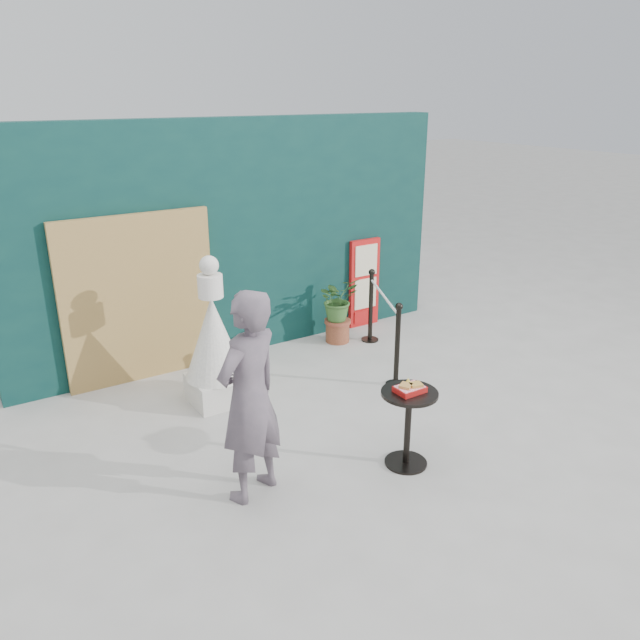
% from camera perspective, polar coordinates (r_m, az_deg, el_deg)
% --- Properties ---
extents(ground, '(60.00, 60.00, 0.00)m').
position_cam_1_polar(ground, '(6.20, 6.14, -11.99)').
color(ground, '#ADAAA5').
rests_on(ground, ground).
extents(back_wall, '(6.00, 0.30, 3.00)m').
position_cam_1_polar(back_wall, '(8.13, -7.52, 7.33)').
color(back_wall, '#092C2B').
rests_on(back_wall, ground).
extents(bamboo_fence, '(1.80, 0.08, 2.00)m').
position_cam_1_polar(bamboo_fence, '(7.60, -16.20, 1.85)').
color(bamboo_fence, tan).
rests_on(bamboo_fence, ground).
extents(woman, '(0.79, 0.66, 1.85)m').
position_cam_1_polar(woman, '(5.20, -6.49, -7.03)').
color(woman, '#665864').
rests_on(woman, ground).
extents(menu_board, '(0.50, 0.07, 1.30)m').
position_cam_1_polar(menu_board, '(9.14, 4.08, 3.39)').
color(menu_board, red).
rests_on(menu_board, ground).
extents(statue, '(0.66, 0.66, 1.69)m').
position_cam_1_polar(statue, '(6.90, -9.67, -2.24)').
color(statue, silver).
rests_on(statue, ground).
extents(cafe_table, '(0.52, 0.52, 0.75)m').
position_cam_1_polar(cafe_table, '(5.81, 8.07, -8.73)').
color(cafe_table, black).
rests_on(cafe_table, ground).
extents(food_basket, '(0.26, 0.19, 0.11)m').
position_cam_1_polar(food_basket, '(5.68, 8.22, -6.17)').
color(food_basket, '#AA1412').
rests_on(food_basket, cafe_table).
extents(planter, '(0.54, 0.47, 0.92)m').
position_cam_1_polar(planter, '(8.54, 1.64, 1.38)').
color(planter, brown).
rests_on(planter, ground).
extents(stanchion_barrier, '(0.84, 1.54, 1.03)m').
position_cam_1_polar(stanchion_barrier, '(7.95, 5.77, -0.47)').
color(stanchion_barrier, black).
rests_on(stanchion_barrier, ground).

